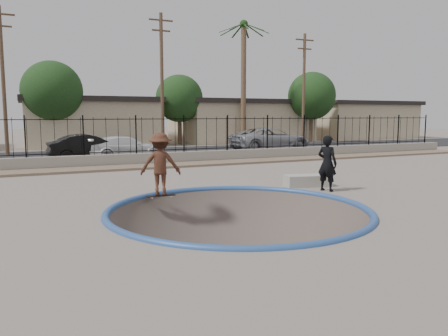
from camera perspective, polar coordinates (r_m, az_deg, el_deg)
The scene contains 24 objects.
ground at distance 23.96m, azimuth -12.21°, elevation -1.85°, with size 120.00×120.00×2.20m, color slate.
bowl_pit at distance 11.62m, azimuth 1.91°, elevation -5.57°, with size 6.84×6.84×1.80m, color #4E433C, non-canonical shape.
coping_ring at distance 11.62m, azimuth 1.91°, elevation -5.57°, with size 7.04×7.04×0.20m, color #2C5191.
rock_strip at distance 21.11m, azimuth -10.62°, elevation 0.16°, with size 42.00×1.60×0.11m, color #8D765C.
retaining_wall at distance 22.14m, azimuth -11.34°, elevation 1.10°, with size 42.00×0.45×0.60m, color gray.
fence at distance 22.05m, azimuth -11.41°, elevation 4.20°, with size 40.00×0.04×1.80m.
street at distance 28.70m, azimuth -14.45°, elevation 1.78°, with size 90.00×8.00×0.04m, color black.
house_center at distance 37.98m, azimuth -17.15°, elevation 5.87°, with size 10.60×8.60×3.90m.
house_east at distance 42.20m, azimuth 2.14°, elevation 6.26°, with size 12.60×8.60×3.90m.
house_east_far at distance 50.12m, azimuth 16.65°, elevation 6.10°, with size 11.60×8.60×3.90m.
palm_right at distance 37.59m, azimuth 2.58°, elevation 14.35°, with size 2.30×2.30×10.30m.
utility_pole_left at distance 30.22m, azimuth -26.89°, elevation 10.40°, with size 1.70×0.24×9.00m.
utility_pole_mid at distance 31.57m, azimuth -8.11°, elevation 11.36°, with size 1.70×0.24×9.50m.
utility_pole_right at distance 36.85m, azimuth 10.37°, elevation 10.29°, with size 1.70×0.24×9.00m.
street_tree_left at distance 34.23m, azimuth -21.53°, elevation 9.31°, with size 4.32×4.32×6.36m.
street_tree_mid at distance 37.18m, azimuth -5.85°, elevation 9.00°, with size 3.96×3.96×5.83m.
street_tree_right at distance 41.00m, azimuth 11.39°, elevation 9.20°, with size 4.32×4.32×6.36m.
skater at distance 13.37m, azimuth -8.31°, elevation 0.11°, with size 1.22×0.70×1.88m, color brown.
skateboard at distance 13.50m, azimuth -8.24°, elevation -3.59°, with size 0.89×0.25×0.08m.
videographer at distance 14.81m, azimuth 13.33°, elevation 0.60°, with size 0.67×0.44×1.85m, color black.
concrete_ledge at distance 15.75m, azimuth 10.85°, elevation -1.62°, with size 1.60×0.70×0.40m, color #A09A8E.
car_b at distance 24.81m, azimuth -17.17°, elevation 2.58°, with size 1.50×4.31×1.42m, color black.
car_c at distance 25.15m, azimuth -12.69°, elevation 2.62°, with size 1.79×4.41×1.28m, color white.
car_d at distance 30.50m, azimuth 6.12°, elevation 3.78°, with size 2.63×5.71×1.59m, color #9A9CA2.
Camera 1 is at (-5.10, -11.13, 2.53)m, focal length 35.00 mm.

